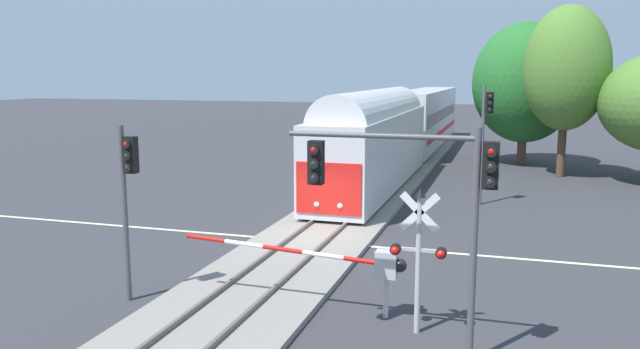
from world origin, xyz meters
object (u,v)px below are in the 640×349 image
Objects in this scene: crossing_gate_near at (358,262)px; traffic_signal_near_right at (418,185)px; traffic_signal_far_side at (486,126)px; commuter_train at (406,125)px; elm_centre_background at (525,83)px; oak_far_right at (567,69)px; crossing_signal_mast at (419,246)px; traffic_signal_median at (127,185)px.

traffic_signal_near_right is (1.81, -2.01, 2.51)m from crossing_gate_near.
commuter_train is at bearing 114.92° from traffic_signal_far_side.
traffic_signal_far_side is 0.59× the size of elm_centre_background.
commuter_train is 11.11m from oak_far_right.
traffic_signal_median reaches higher than crossing_signal_mast.
traffic_signal_median is 29.44m from oak_far_right.
traffic_signal_far_side is at bearing -97.61° from elm_centre_background.
crossing_gate_near is at bearing -99.48° from traffic_signal_far_side.
crossing_signal_mast is 0.63× the size of traffic_signal_far_side.
traffic_signal_far_side is (0.75, 17.35, -0.09)m from traffic_signal_near_right.
traffic_signal_median is 18.50m from traffic_signal_far_side.
elm_centre_background is (2.74, 32.21, 1.75)m from traffic_signal_near_right.
traffic_signal_median is at bearing -179.01° from crossing_signal_mast.
commuter_train is at bearing 84.09° from traffic_signal_median.
elm_centre_background reaches higher than commuter_train.
traffic_signal_far_side is 11.14m from oak_far_right.
commuter_train is 7.27× the size of traffic_signal_far_side.
crossing_signal_mast is at bearing -80.17° from commuter_train.
oak_far_right is (4.22, 9.94, 2.76)m from traffic_signal_far_side.
elm_centre_background reaches higher than traffic_signal_far_side.
traffic_signal_near_right reaches higher than crossing_signal_mast.
oak_far_right is (4.97, 27.28, 2.67)m from traffic_signal_near_right.
crossing_gate_near is at bearing 132.00° from traffic_signal_near_right.
traffic_signal_far_side reaches higher than traffic_signal_median.
crossing_gate_near is 30.84m from elm_centre_background.
commuter_train is 11.51× the size of crossing_signal_mast.
commuter_train is 28.18m from crossing_gate_near.
commuter_train is 4.26× the size of elm_centre_background.
commuter_train is at bearing 96.73° from crossing_gate_near.
crossing_signal_mast is (4.98, -28.71, -0.55)m from commuter_train.
traffic_signal_near_right is at bearing -100.33° from oak_far_right.
traffic_signal_far_side is at bearing -65.08° from commuter_train.
traffic_signal_near_right is 27.86m from oak_far_right.
elm_centre_background reaches higher than traffic_signal_near_right.
oak_far_right is 5.49m from elm_centre_background.
crossing_signal_mast is 0.37× the size of elm_centre_background.
oak_far_right is at bearing -65.62° from elm_centre_background.
oak_far_right reaches higher than elm_centre_background.
commuter_train is 6.63× the size of crossing_gate_near.
traffic_signal_median is 33.02m from elm_centre_background.
traffic_signal_far_side is at bearing -113.01° from oak_far_right.
oak_far_right reaches higher than commuter_train.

